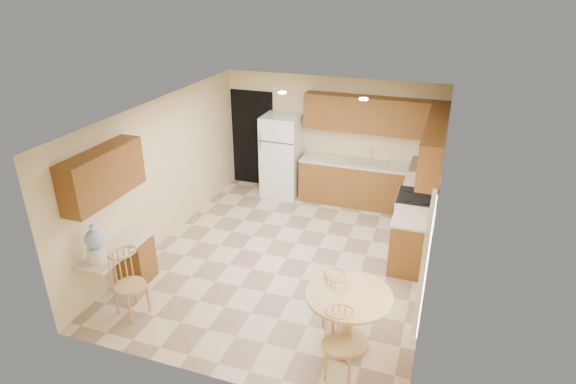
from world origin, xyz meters
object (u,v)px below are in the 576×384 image
(stove, at_px, (415,219))
(chair_table_b, at_px, (337,343))
(chair_table_a, at_px, (337,300))
(water_crock, at_px, (95,245))
(refrigerator, at_px, (282,156))
(chair_desk, at_px, (125,282))
(dining_table, at_px, (348,312))

(stove, xyz_separation_m, chair_table_b, (-0.52, -3.46, 0.06))
(chair_table_a, distance_m, water_crock, 3.29)
(refrigerator, bearing_deg, chair_table_a, -61.16)
(chair_table_b, xyz_separation_m, chair_desk, (-2.95, 0.14, 0.06))
(stove, xyz_separation_m, water_crock, (-3.92, -3.25, 0.55))
(refrigerator, relative_size, water_crock, 3.12)
(water_crock, bearing_deg, stove, 39.59)
(refrigerator, bearing_deg, chair_desk, -97.52)
(refrigerator, xyz_separation_m, stove, (2.88, -1.22, -0.39))
(chair_table_b, bearing_deg, stove, -113.46)
(stove, bearing_deg, dining_table, -100.35)
(stove, xyz_separation_m, chair_desk, (-3.47, -3.32, 0.12))
(refrigerator, xyz_separation_m, chair_table_b, (2.35, -4.68, -0.33))
(refrigerator, xyz_separation_m, chair_table_a, (2.16, -3.93, -0.33))
(stove, xyz_separation_m, chair_table_a, (-0.71, -2.71, 0.06))
(stove, distance_m, dining_table, 2.92)
(chair_desk, distance_m, water_crock, 0.63)
(stove, relative_size, chair_table_a, 1.26)
(stove, relative_size, dining_table, 1.02)
(chair_table_a, xyz_separation_m, water_crock, (-3.21, -0.54, 0.49))
(dining_table, distance_m, chair_table_b, 0.59)
(water_crock, bearing_deg, dining_table, 6.24)
(chair_desk, xyz_separation_m, water_crock, (-0.45, 0.08, 0.43))
(chair_desk, bearing_deg, chair_table_b, 106.41)
(chair_table_b, height_order, water_crock, water_crock)
(refrigerator, relative_size, chair_table_b, 1.97)
(chair_table_b, bearing_deg, water_crock, -18.50)
(dining_table, bearing_deg, water_crock, -173.76)
(stove, bearing_deg, water_crock, -140.41)
(refrigerator, height_order, dining_table, refrigerator)
(stove, relative_size, chair_desk, 1.13)
(chair_table_a, height_order, chair_table_b, chair_table_b)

